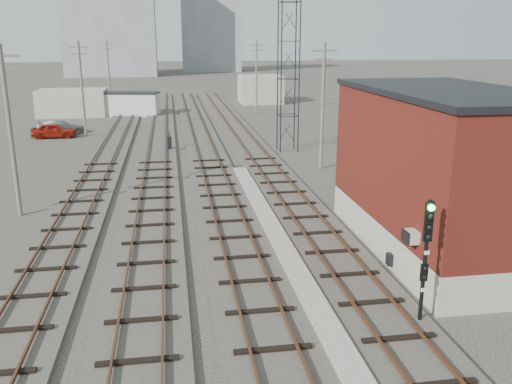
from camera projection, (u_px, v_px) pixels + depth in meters
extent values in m
plane|color=#282621|center=(204.00, 113.00, 69.20)|extent=(320.00, 320.00, 0.00)
cube|color=#332D28|center=(246.00, 142.00, 49.61)|extent=(3.20, 90.00, 0.20)
cube|color=#4C2816|center=(238.00, 139.00, 49.44)|extent=(0.07, 90.00, 0.12)
cube|color=#4C2816|center=(254.00, 139.00, 49.65)|extent=(0.07, 90.00, 0.12)
cube|color=#332D28|center=(202.00, 143.00, 49.00)|extent=(3.20, 90.00, 0.20)
cube|color=#4C2816|center=(194.00, 141.00, 48.83)|extent=(0.07, 90.00, 0.12)
cube|color=#4C2816|center=(210.00, 140.00, 49.05)|extent=(0.07, 90.00, 0.12)
cube|color=#332D28|center=(157.00, 144.00, 48.40)|extent=(3.20, 90.00, 0.20)
cube|color=#4C2816|center=(149.00, 142.00, 48.23)|extent=(0.07, 90.00, 0.12)
cube|color=#4C2816|center=(165.00, 141.00, 48.45)|extent=(0.07, 90.00, 0.12)
cube|color=#332D28|center=(112.00, 146.00, 47.80)|extent=(3.20, 90.00, 0.20)
cube|color=#4C2816|center=(103.00, 143.00, 47.63)|extent=(0.07, 90.00, 0.12)
cube|color=#4C2816|center=(120.00, 143.00, 47.84)|extent=(0.07, 90.00, 0.12)
cube|color=gray|center=(277.00, 239.00, 25.55)|extent=(0.90, 28.00, 0.26)
cube|color=gray|center=(438.00, 233.00, 24.54)|extent=(6.00, 12.00, 1.50)
cube|color=#581C14|center=(445.00, 157.00, 23.58)|extent=(6.00, 12.00, 5.50)
cube|color=black|center=(451.00, 91.00, 22.80)|extent=(6.20, 12.20, 0.25)
cube|color=beige|center=(411.00, 236.00, 19.84)|extent=(0.45, 0.62, 0.45)
cube|color=black|center=(389.00, 259.00, 22.24)|extent=(0.20, 0.35, 0.50)
cylinder|color=black|center=(281.00, 61.00, 43.40)|extent=(0.10, 0.10, 15.00)
cylinder|color=black|center=(300.00, 61.00, 43.63)|extent=(0.10, 0.10, 15.00)
cylinder|color=black|center=(278.00, 60.00, 44.83)|extent=(0.10, 0.10, 15.00)
cylinder|color=black|center=(295.00, 60.00, 45.05)|extent=(0.10, 0.10, 15.00)
cylinder|color=#595147|center=(10.00, 133.00, 28.10)|extent=(0.24, 0.24, 9.00)
cube|color=#595147|center=(1.00, 56.00, 27.03)|extent=(1.80, 0.12, 0.12)
cube|color=#595147|center=(2.00, 68.00, 27.19)|extent=(1.40, 0.12, 0.12)
cylinder|color=#595147|center=(82.00, 89.00, 51.84)|extent=(0.24, 0.24, 9.00)
cube|color=#595147|center=(78.00, 47.00, 50.77)|extent=(1.80, 0.12, 0.12)
cube|color=#595147|center=(79.00, 54.00, 50.93)|extent=(1.40, 0.12, 0.12)
cylinder|color=#595147|center=(109.00, 73.00, 75.58)|extent=(0.24, 0.24, 9.00)
cube|color=#595147|center=(107.00, 44.00, 74.51)|extent=(1.80, 0.12, 0.12)
cube|color=#595147|center=(107.00, 49.00, 74.68)|extent=(1.40, 0.12, 0.12)
cylinder|color=#595147|center=(323.00, 107.00, 38.55)|extent=(0.24, 0.24, 9.00)
cube|color=#595147|center=(324.00, 51.00, 37.48)|extent=(1.80, 0.12, 0.12)
cube|color=#595147|center=(324.00, 60.00, 37.65)|extent=(1.40, 0.12, 0.12)
cylinder|color=#595147|center=(256.00, 78.00, 67.05)|extent=(0.24, 0.24, 9.00)
cube|color=#595147|center=(256.00, 45.00, 65.98)|extent=(1.80, 0.12, 0.12)
cube|color=#595147|center=(256.00, 50.00, 66.14)|extent=(1.40, 0.12, 0.12)
cube|color=gray|center=(110.00, 14.00, 133.60)|extent=(22.00, 14.00, 30.00)
cube|color=gray|center=(210.00, 24.00, 152.31)|extent=(16.00, 12.00, 26.00)
cube|color=gray|center=(73.00, 103.00, 66.35)|extent=(8.00, 5.00, 3.20)
cube|color=gray|center=(260.00, 89.00, 79.51)|extent=(6.00, 6.00, 4.00)
cube|color=gray|center=(419.00, 323.00, 18.16)|extent=(0.40, 0.40, 0.10)
cylinder|color=black|center=(424.00, 264.00, 17.57)|extent=(0.13, 0.13, 4.37)
cube|color=black|center=(429.00, 222.00, 17.15)|extent=(0.28, 0.10, 1.31)
sphere|color=#0CE533|center=(431.00, 208.00, 16.93)|extent=(0.22, 0.22, 0.22)
sphere|color=black|center=(431.00, 218.00, 17.02)|extent=(0.22, 0.22, 0.22)
sphere|color=black|center=(430.00, 227.00, 17.11)|extent=(0.22, 0.22, 0.22)
sphere|color=black|center=(429.00, 237.00, 17.20)|extent=(0.22, 0.22, 0.22)
cube|color=black|center=(424.00, 272.00, 17.63)|extent=(0.24, 0.09, 0.60)
cube|color=white|center=(427.00, 253.00, 17.37)|extent=(0.17, 0.02, 0.13)
cube|color=white|center=(423.00, 290.00, 17.73)|extent=(0.17, 0.02, 0.13)
cube|color=black|center=(170.00, 143.00, 45.86)|extent=(0.36, 0.36, 1.13)
cylinder|color=black|center=(169.00, 134.00, 45.66)|extent=(0.09, 0.09, 0.34)
cube|color=silver|center=(131.00, 105.00, 66.32)|extent=(7.04, 3.94, 2.77)
cube|color=black|center=(130.00, 93.00, 65.92)|extent=(7.30, 4.19, 0.13)
imported|color=maroon|center=(54.00, 131.00, 51.87)|extent=(4.17, 1.74, 1.41)
imported|color=#A1A4A9|center=(58.00, 128.00, 54.03)|extent=(4.09, 2.65, 1.27)
imported|color=slate|center=(62.00, 127.00, 54.12)|extent=(4.72, 2.75, 1.28)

